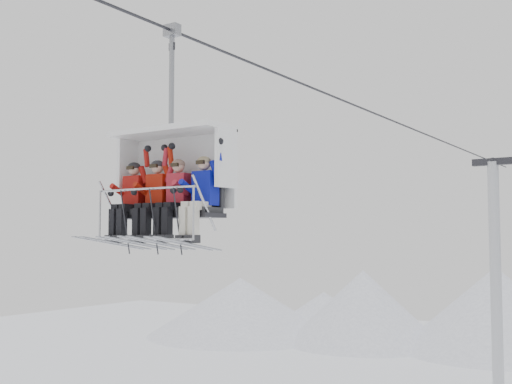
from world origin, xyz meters
The scene contains 7 objects.
lift_tower_right centered at (0.00, 22.00, 5.78)m, with size 2.00×1.80×13.48m.
haul_cable centered at (0.00, 0.00, 13.30)m, with size 0.06×0.06×50.00m, color #29292D.
chairlift_carrier centered at (0.00, -2.71, 10.67)m, with size 2.37×1.17×3.98m.
skier_far_left centered at (-0.82, -3.02, 10.21)m, with size 0.41×1.69×1.62m.
skier_center_left centered at (-0.23, -3.02, 10.21)m, with size 0.41×1.69×1.62m.
skier_center_right centered at (0.26, -3.02, 10.20)m, with size 0.40×1.69×1.60m.
skier_far_right centered at (0.84, -3.02, 10.21)m, with size 0.41×1.69×1.62m.
Camera 1 is at (7.66, -11.70, 9.49)m, focal length 45.00 mm.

